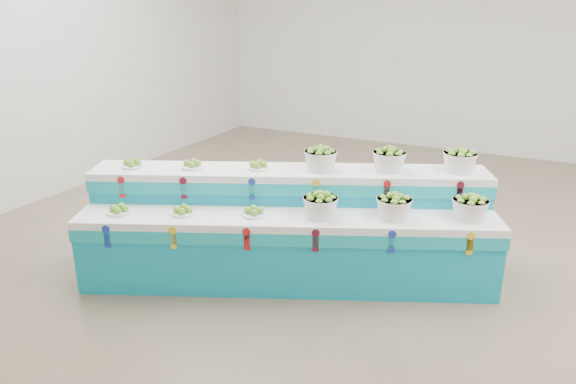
# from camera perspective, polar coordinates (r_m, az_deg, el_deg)

# --- Properties ---
(ground) EXTENTS (10.00, 10.00, 0.00)m
(ground) POSITION_cam_1_polar(r_m,az_deg,el_deg) (5.73, 12.09, -7.63)
(ground) COLOR brown
(ground) RESTS_ON ground
(back_wall) EXTENTS (10.00, 0.00, 10.00)m
(back_wall) POSITION_cam_1_polar(r_m,az_deg,el_deg) (10.08, 20.67, 14.98)
(back_wall) COLOR silver
(back_wall) RESTS_ON ground
(display_stand) EXTENTS (3.96, 2.50, 1.02)m
(display_stand) POSITION_cam_1_polar(r_m,az_deg,el_deg) (5.22, 0.00, -3.73)
(display_stand) COLOR #1097B6
(display_stand) RESTS_ON ground
(plate_lower_left) EXTENTS (0.29, 0.29, 0.09)m
(plate_lower_left) POSITION_cam_1_polar(r_m,az_deg,el_deg) (5.21, -17.44, -1.69)
(plate_lower_left) COLOR white
(plate_lower_left) RESTS_ON display_stand
(plate_lower_mid) EXTENTS (0.29, 0.29, 0.09)m
(plate_lower_mid) POSITION_cam_1_polar(r_m,az_deg,el_deg) (5.04, -11.05, -1.85)
(plate_lower_mid) COLOR white
(plate_lower_mid) RESTS_ON display_stand
(plate_lower_right) EXTENTS (0.29, 0.29, 0.09)m
(plate_lower_right) POSITION_cam_1_polar(r_m,az_deg,el_deg) (4.92, -3.63, -2.01)
(plate_lower_right) COLOR white
(plate_lower_right) RESTS_ON display_stand
(basket_lower_left) EXTENTS (0.42, 0.42, 0.23)m
(basket_lower_left) POSITION_cam_1_polar(r_m,az_deg,el_deg) (4.87, 3.45, -1.37)
(basket_lower_left) COLOR silver
(basket_lower_left) RESTS_ON display_stand
(basket_lower_mid) EXTENTS (0.42, 0.42, 0.23)m
(basket_lower_mid) POSITION_cam_1_polar(r_m,az_deg,el_deg) (4.93, 11.14, -1.48)
(basket_lower_mid) COLOR silver
(basket_lower_mid) RESTS_ON display_stand
(basket_lower_right) EXTENTS (0.42, 0.42, 0.23)m
(basket_lower_right) POSITION_cam_1_polar(r_m,az_deg,el_deg) (5.07, 18.69, -1.55)
(basket_lower_right) COLOR silver
(basket_lower_right) RESTS_ON display_stand
(plate_upper_left) EXTENTS (0.29, 0.29, 0.09)m
(plate_upper_left) POSITION_cam_1_polar(r_m,az_deg,el_deg) (5.55, -16.12, 2.98)
(plate_upper_left) COLOR white
(plate_upper_left) RESTS_ON display_stand
(plate_upper_mid) EXTENTS (0.29, 0.29, 0.09)m
(plate_upper_mid) POSITION_cam_1_polar(r_m,az_deg,el_deg) (5.38, -10.09, 2.97)
(plate_upper_mid) COLOR white
(plate_upper_mid) RESTS_ON display_stand
(plate_upper_right) EXTENTS (0.29, 0.29, 0.09)m
(plate_upper_right) POSITION_cam_1_polar(r_m,az_deg,el_deg) (5.28, -3.14, 2.92)
(plate_upper_right) COLOR white
(plate_upper_right) RESTS_ON display_stand
(basket_upper_left) EXTENTS (0.42, 0.42, 0.23)m
(basket_upper_left) POSITION_cam_1_polar(r_m,az_deg,el_deg) (5.24, 3.46, 3.56)
(basket_upper_left) COLOR silver
(basket_upper_left) RESTS_ON display_stand
(basket_upper_mid) EXTENTS (0.42, 0.42, 0.23)m
(basket_upper_mid) POSITION_cam_1_polar(r_m,az_deg,el_deg) (5.29, 10.64, 3.42)
(basket_upper_mid) COLOR silver
(basket_upper_mid) RESTS_ON display_stand
(basket_upper_right) EXTENTS (0.42, 0.42, 0.23)m
(basket_upper_right) POSITION_cam_1_polar(r_m,az_deg,el_deg) (5.42, 17.71, 3.22)
(basket_upper_right) COLOR silver
(basket_upper_right) RESTS_ON display_stand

